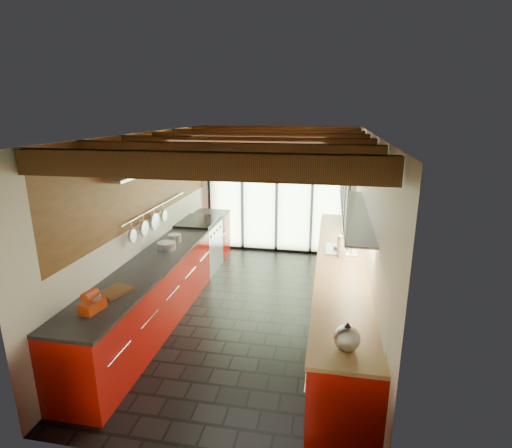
# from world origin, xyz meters

# --- Properties ---
(ground) EXTENTS (5.50, 5.50, 0.00)m
(ground) POSITION_xyz_m (0.00, 0.00, 0.00)
(ground) COLOR black
(ground) RESTS_ON ground
(room_shell) EXTENTS (5.50, 5.50, 5.50)m
(room_shell) POSITION_xyz_m (0.00, 0.00, 1.65)
(room_shell) COLOR silver
(room_shell) RESTS_ON ground
(ceiling_beams) EXTENTS (3.14, 5.06, 4.90)m
(ceiling_beams) POSITION_xyz_m (-0.00, 0.38, 2.46)
(ceiling_beams) COLOR #593316
(ceiling_beams) RESTS_ON ground
(glass_door) EXTENTS (2.95, 0.10, 2.90)m
(glass_door) POSITION_xyz_m (0.00, 2.69, 1.66)
(glass_door) COLOR #C6EAAD
(glass_door) RESTS_ON ground
(left_counter) EXTENTS (0.68, 5.00, 0.92)m
(left_counter) POSITION_xyz_m (-1.28, 0.00, 0.46)
(left_counter) COLOR #B81109
(left_counter) RESTS_ON ground
(range_stove) EXTENTS (0.66, 0.90, 0.97)m
(range_stove) POSITION_xyz_m (-1.28, 1.45, 0.47)
(range_stove) COLOR silver
(range_stove) RESTS_ON ground
(right_counter) EXTENTS (0.68, 5.00, 0.92)m
(right_counter) POSITION_xyz_m (1.27, 0.00, 0.46)
(right_counter) COLOR #B81109
(right_counter) RESTS_ON ground
(sink_assembly) EXTENTS (0.45, 0.52, 0.43)m
(sink_assembly) POSITION_xyz_m (1.29, 0.40, 0.96)
(sink_assembly) COLOR silver
(sink_assembly) RESTS_ON right_counter
(upper_cabinets_right) EXTENTS (0.34, 3.00, 3.00)m
(upper_cabinets_right) POSITION_xyz_m (1.43, 0.30, 1.85)
(upper_cabinets_right) COLOR silver
(upper_cabinets_right) RESTS_ON ground
(left_wall_fixtures) EXTENTS (0.28, 2.60, 0.96)m
(left_wall_fixtures) POSITION_xyz_m (-1.47, 0.14, 1.88)
(left_wall_fixtures) COLOR silver
(left_wall_fixtures) RESTS_ON ground
(stand_mixer) EXTENTS (0.19, 0.28, 0.24)m
(stand_mixer) POSITION_xyz_m (-1.27, -1.95, 1.01)
(stand_mixer) COLOR #C0380F
(stand_mixer) RESTS_ON left_counter
(pot_large) EXTENTS (0.24, 0.24, 0.13)m
(pot_large) POSITION_xyz_m (-1.27, 0.29, 0.98)
(pot_large) COLOR silver
(pot_large) RESTS_ON left_counter
(pot_small) EXTENTS (0.30, 0.30, 0.10)m
(pot_small) POSITION_xyz_m (-1.27, -0.04, 0.97)
(pot_small) COLOR silver
(pot_small) RESTS_ON left_counter
(cutting_board) EXTENTS (0.35, 0.42, 0.03)m
(cutting_board) POSITION_xyz_m (-1.27, -1.53, 0.94)
(cutting_board) COLOR brown
(cutting_board) RESTS_ON left_counter
(kettle) EXTENTS (0.24, 0.29, 0.27)m
(kettle) POSITION_xyz_m (1.27, -2.18, 1.04)
(kettle) COLOR silver
(kettle) RESTS_ON right_counter
(paper_towel) EXTENTS (0.14, 0.14, 0.35)m
(paper_towel) POSITION_xyz_m (1.27, 0.15, 1.07)
(paper_towel) COLOR white
(paper_towel) RESTS_ON right_counter
(soap_bottle) EXTENTS (0.09, 0.09, 0.17)m
(soap_bottle) POSITION_xyz_m (1.27, 0.11, 1.01)
(soap_bottle) COLOR silver
(soap_bottle) RESTS_ON right_counter
(bowl) EXTENTS (0.30, 0.30, 0.06)m
(bowl) POSITION_xyz_m (1.27, 0.46, 0.95)
(bowl) COLOR silver
(bowl) RESTS_ON right_counter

